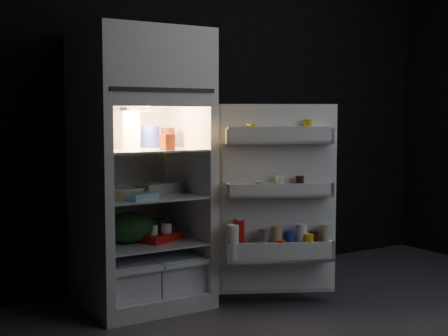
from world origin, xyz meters
TOP-DOWN VIEW (x-y plane):
  - wall_back at (0.00, 1.70)m, footprint 4.00×0.00m
  - wall_left at (-2.00, 0.00)m, footprint 0.00×3.40m
  - refrigerator at (-0.89, 1.32)m, footprint 0.76×0.71m
  - fridge_door at (-0.18, 0.77)m, footprint 0.73×0.49m
  - milk_jug at (-0.99, 1.35)m, footprint 0.19×0.19m
  - mayo_jar at (-0.80, 1.34)m, footprint 0.14×0.14m
  - jam_jar at (-0.68, 1.32)m, footprint 0.12×0.12m
  - amber_bottle at (-1.13, 1.38)m, footprint 0.08×0.08m
  - small_carton at (-0.83, 1.05)m, footprint 0.09×0.08m
  - egg_carton at (-0.76, 1.27)m, footprint 0.31×0.16m
  - pie at (-0.99, 1.36)m, footprint 0.33×0.33m
  - flat_package at (-0.99, 1.07)m, footprint 0.22×0.16m
  - wrapped_pkg at (-0.67, 1.40)m, footprint 0.13×0.11m
  - produce_bag at (-0.99, 1.27)m, footprint 0.37×0.32m
  - yogurt_tray at (-0.80, 1.20)m, footprint 0.30×0.24m
  - small_can_red at (-0.68, 1.47)m, footprint 0.09×0.09m
  - small_can_silver at (-0.68, 1.46)m, footprint 0.09×0.09m

SIDE VIEW (x-z plane):
  - yogurt_tray at x=-0.80m, z-range 0.43..0.48m
  - small_can_red at x=-0.68m, z-range 0.43..0.52m
  - small_can_silver at x=-0.68m, z-range 0.43..0.52m
  - produce_bag at x=-0.99m, z-range 0.43..0.62m
  - fridge_door at x=-0.18m, z-range 0.07..1.29m
  - pie at x=-0.99m, z-range 0.73..0.77m
  - flat_package at x=-0.99m, z-range 0.73..0.77m
  - wrapped_pkg at x=-0.67m, z-range 0.73..0.78m
  - egg_carton at x=-0.76m, z-range 0.73..0.80m
  - refrigerator at x=-0.89m, z-range 0.07..1.85m
  - small_carton at x=-0.83m, z-range 1.03..1.13m
  - jam_jar at x=-0.68m, z-range 1.03..1.16m
  - mayo_jar at x=-0.80m, z-range 1.03..1.17m
  - amber_bottle at x=-1.13m, z-range 1.03..1.25m
  - milk_jug at x=-0.99m, z-range 1.03..1.27m
  - wall_back at x=0.00m, z-range 0.00..2.70m
  - wall_left at x=-2.00m, z-range 0.00..2.70m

